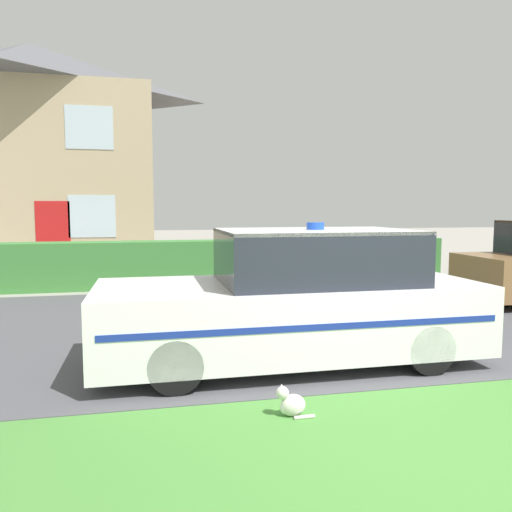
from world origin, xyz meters
TOP-DOWN VIEW (x-y plane):
  - ground_plane at (0.00, 0.00)m, footprint 80.00×80.00m
  - road_strip at (0.00, 4.60)m, footprint 28.00×6.63m
  - lawn_verge at (0.00, 0.02)m, footprint 28.00×2.52m
  - garden_hedge at (-0.59, 8.74)m, footprint 11.67×0.79m
  - police_car at (-0.50, 2.41)m, footprint 4.59×1.78m
  - cat at (-1.01, 0.87)m, footprint 0.34×0.19m
  - house_left at (-6.23, 16.01)m, footprint 8.73×6.79m
  - wheelie_bin at (-4.74, 9.87)m, footprint 0.74×0.76m

SIDE VIEW (x-z plane):
  - ground_plane at x=0.00m, z-range 0.00..0.00m
  - lawn_verge at x=0.00m, z-range 0.00..0.01m
  - road_strip at x=0.00m, z-range 0.00..0.01m
  - cat at x=-1.01m, z-range -0.03..0.27m
  - wheelie_bin at x=-4.74m, z-range 0.00..1.01m
  - garden_hedge at x=-0.59m, z-range 0.00..1.10m
  - police_car at x=-0.50m, z-range -0.08..1.62m
  - house_left at x=-6.23m, z-range 0.07..7.73m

